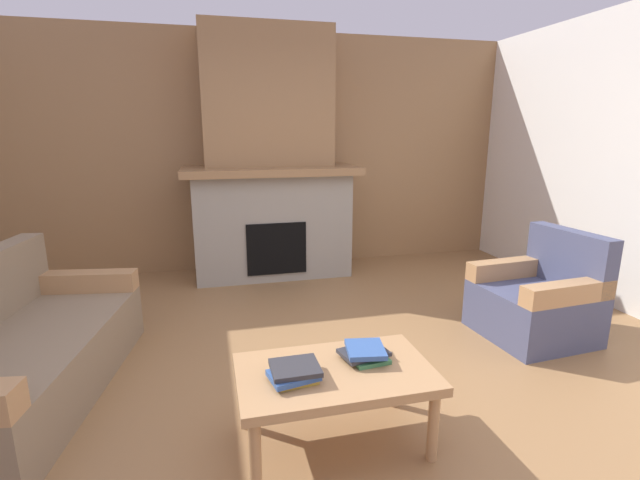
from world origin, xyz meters
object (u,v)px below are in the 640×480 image
Objects in this scene: couch at (17,355)px; coffee_table at (335,379)px; fireplace at (270,172)px; armchair at (538,300)px.

couch is 1.98m from coffee_table.
coffee_table is (-0.10, -3.05, -0.79)m from fireplace.
armchair is 2.13m from coffee_table.
armchair is at bearing -49.85° from fireplace.
fireplace reaches higher than armchair.
coffee_table is at bearing -155.71° from armchair.
couch reaches higher than coffee_table.
coffee_table is (1.77, -0.88, 0.09)m from couch.
fireplace is 2.98m from armchair.
couch is at bearing -130.79° from fireplace.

